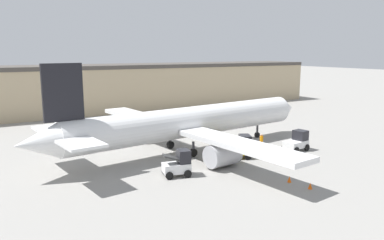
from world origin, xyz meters
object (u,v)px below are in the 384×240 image
Objects in this scene: airplane at (186,124)px; ground_crew_worker at (261,141)px; belt_loader_truck at (178,164)px; pushback_tug at (240,148)px; safety_cone_far at (289,179)px; baggage_tug at (297,142)px; safety_cone_near at (310,186)px.

airplane is 20.46× the size of ground_crew_worker.
belt_loader_truck reaches higher than ground_crew_worker.
pushback_tug reaches higher than safety_cone_far.
airplane is 13.48× the size of belt_loader_truck.
baggage_tug reaches higher than safety_cone_near.
ground_crew_worker is 4.09m from baggage_tug.
airplane reaches higher than baggage_tug.
safety_cone_near is (-4.95, -12.24, -0.69)m from ground_crew_worker.
baggage_tug reaches higher than safety_cone_far.
airplane is 16.18m from safety_cone_near.
pushback_tug reaches higher than belt_loader_truck.
ground_crew_worker is 0.57× the size of pushback_tug.
safety_cone_near is at bearing 72.94° from ground_crew_worker.
safety_cone_near is at bearing -80.07° from safety_cone_far.
baggage_tug is 5.70× the size of safety_cone_near.
baggage_tug is (3.17, -2.58, 0.08)m from ground_crew_worker.
pushback_tug is 8.46m from safety_cone_far.
safety_cone_near is at bearing -68.47° from pushback_tug.
ground_crew_worker is 11.50m from safety_cone_far.
baggage_tug reaches higher than ground_crew_worker.
belt_loader_truck reaches higher than safety_cone_near.
airplane is 11.57× the size of pushback_tug.
safety_cone_far is (3.07, -13.46, -3.01)m from airplane.
safety_cone_far is at bearing -28.19° from belt_loader_truck.
baggage_tug is 1.14× the size of belt_loader_truck.
pushback_tug is 5.83× the size of safety_cone_near.
pushback_tug is (8.58, 2.00, 0.02)m from belt_loader_truck.
safety_cone_far is at bearing 99.93° from safety_cone_near.
airplane reaches higher than belt_loader_truck.
safety_cone_far is (-0.36, 2.07, 0.00)m from safety_cone_near.
airplane is 14.13m from safety_cone_far.
safety_cone_far is at bearing -147.56° from baggage_tug.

